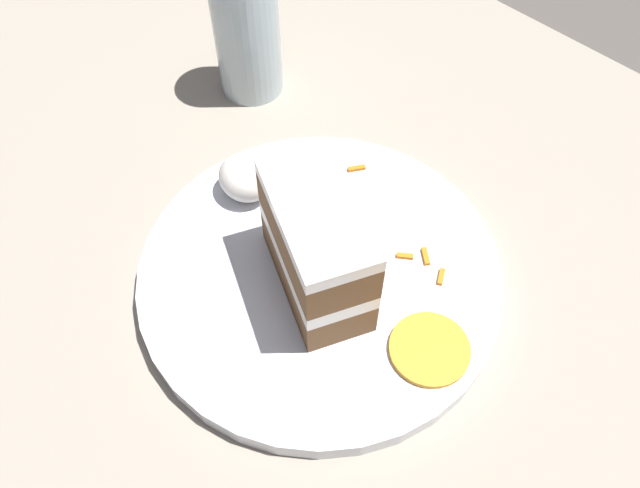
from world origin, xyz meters
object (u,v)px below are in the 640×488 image
(cream_dollop, at_px, (245,178))
(orange_garnish, at_px, (430,349))
(cake_slice, at_px, (317,247))
(plate, at_px, (320,274))
(drinking_glass, at_px, (248,38))

(cream_dollop, height_order, orange_garnish, cream_dollop)
(cake_slice, distance_m, cream_dollop, 0.11)
(plate, relative_size, drinking_glass, 2.14)
(plate, relative_size, cake_slice, 2.35)
(drinking_glass, bearing_deg, plate, 151.78)
(plate, xyz_separation_m, cake_slice, (-0.01, 0.01, 0.05))
(plate, height_order, cream_dollop, cream_dollop)
(plate, xyz_separation_m, cream_dollop, (0.10, -0.01, 0.03))
(plate, relative_size, orange_garnish, 4.89)
(cream_dollop, relative_size, orange_garnish, 0.80)
(cake_slice, relative_size, cream_dollop, 2.58)
(cake_slice, bearing_deg, cream_dollop, -76.19)
(plate, distance_m, orange_garnish, 0.10)
(cake_slice, xyz_separation_m, drinking_glass, (0.22, -0.12, -0.01))
(plate, bearing_deg, drinking_glass, -28.22)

